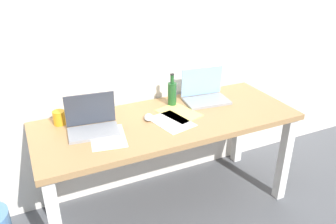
{
  "coord_description": "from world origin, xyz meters",
  "views": [
    {
      "loc": [
        -0.88,
        -1.89,
        1.81
      ],
      "look_at": [
        0.0,
        0.0,
        0.8
      ],
      "focal_mm": 36.19,
      "sensor_mm": 36.0,
      "label": 1
    }
  ],
  "objects_px": {
    "laptop_left": "(92,123)",
    "computer_mouse": "(149,117)",
    "laptop_right": "(205,94)",
    "desk": "(168,131)",
    "coffee_mug": "(59,118)",
    "beer_bottle": "(172,93)"
  },
  "relations": [
    {
      "from": "computer_mouse",
      "to": "laptop_left",
      "type": "bearing_deg",
      "value": -156.52
    },
    {
      "from": "computer_mouse",
      "to": "coffee_mug",
      "type": "distance_m",
      "value": 0.59
    },
    {
      "from": "laptop_left",
      "to": "laptop_right",
      "type": "bearing_deg",
      "value": 7.44
    },
    {
      "from": "desk",
      "to": "laptop_left",
      "type": "relative_size",
      "value": 5.36
    },
    {
      "from": "computer_mouse",
      "to": "coffee_mug",
      "type": "bearing_deg",
      "value": -174.53
    },
    {
      "from": "laptop_left",
      "to": "laptop_right",
      "type": "xyz_separation_m",
      "value": [
        0.9,
        0.12,
        0.0
      ]
    },
    {
      "from": "laptop_right",
      "to": "coffee_mug",
      "type": "bearing_deg",
      "value": 176.41
    },
    {
      "from": "laptop_left",
      "to": "computer_mouse",
      "type": "xyz_separation_m",
      "value": [
        0.38,
        -0.0,
        -0.04
      ]
    },
    {
      "from": "computer_mouse",
      "to": "desk",
      "type": "bearing_deg",
      "value": 4.94
    },
    {
      "from": "laptop_right",
      "to": "beer_bottle",
      "type": "height_order",
      "value": "same"
    },
    {
      "from": "laptop_left",
      "to": "laptop_right",
      "type": "distance_m",
      "value": 0.91
    },
    {
      "from": "laptop_left",
      "to": "beer_bottle",
      "type": "xyz_separation_m",
      "value": [
        0.64,
        0.15,
        0.04
      ]
    },
    {
      "from": "desk",
      "to": "coffee_mug",
      "type": "xyz_separation_m",
      "value": [
        -0.69,
        0.23,
        0.15
      ]
    },
    {
      "from": "laptop_right",
      "to": "coffee_mug",
      "type": "xyz_separation_m",
      "value": [
        -1.08,
        0.07,
        -0.01
      ]
    },
    {
      "from": "laptop_right",
      "to": "coffee_mug",
      "type": "height_order",
      "value": "laptop_right"
    },
    {
      "from": "desk",
      "to": "laptop_left",
      "type": "distance_m",
      "value": 0.54
    },
    {
      "from": "laptop_right",
      "to": "computer_mouse",
      "type": "distance_m",
      "value": 0.53
    },
    {
      "from": "laptop_left",
      "to": "beer_bottle",
      "type": "bearing_deg",
      "value": 13.37
    },
    {
      "from": "desk",
      "to": "computer_mouse",
      "type": "height_order",
      "value": "computer_mouse"
    },
    {
      "from": "beer_bottle",
      "to": "coffee_mug",
      "type": "bearing_deg",
      "value": 177.64
    },
    {
      "from": "desk",
      "to": "coffee_mug",
      "type": "bearing_deg",
      "value": 161.41
    },
    {
      "from": "desk",
      "to": "laptop_right",
      "type": "xyz_separation_m",
      "value": [
        0.39,
        0.16,
        0.16
      ]
    }
  ]
}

